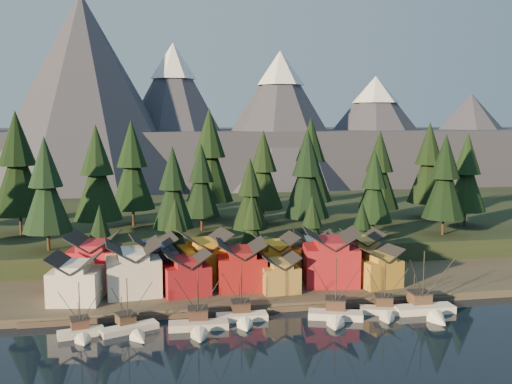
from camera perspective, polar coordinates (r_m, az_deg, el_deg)
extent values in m
plane|color=black|center=(92.54, 0.98, -15.06)|extent=(500.00, 500.00, 0.00)
cube|color=#3D362C|center=(129.71, -2.61, -8.15)|extent=(400.00, 50.00, 1.50)
cube|color=black|center=(177.66, -4.87, -3.23)|extent=(420.00, 100.00, 6.00)
cube|color=#4F4238|center=(107.57, -0.82, -11.54)|extent=(80.00, 4.00, 1.00)
cube|color=#3F4252|center=(324.97, -7.56, 3.59)|extent=(560.00, 160.00, 30.00)
cone|color=#3F4252|center=(265.54, -16.81, 9.04)|extent=(100.00, 100.00, 90.00)
cone|color=#3F4252|center=(282.16, -8.18, 7.31)|extent=(80.00, 80.00, 72.00)
cone|color=white|center=(283.58, -8.29, 12.85)|extent=(22.40, 22.40, 17.28)
cone|color=#3F4252|center=(276.98, 2.40, 6.97)|extent=(84.00, 84.00, 68.00)
cone|color=white|center=(278.09, 2.43, 12.30)|extent=(23.52, 23.52, 16.32)
cone|color=#3F4252|center=(309.07, 11.75, 5.92)|extent=(92.00, 92.00, 58.00)
cone|color=white|center=(309.42, 11.86, 10.00)|extent=(25.76, 25.76, 13.92)
cone|color=#3F4252|center=(343.36, 20.56, 5.06)|extent=(88.00, 88.00, 50.00)
cube|color=beige|center=(100.19, -17.10, -13.42)|extent=(7.73, 4.16, 1.42)
cone|color=beige|center=(96.44, -16.85, -14.24)|extent=(3.13, 3.01, 2.65)
cube|color=black|center=(100.37, -17.09, -13.71)|extent=(7.91, 4.24, 0.31)
cube|color=#51362B|center=(100.98, -17.21, -12.43)|extent=(3.33, 3.20, 1.59)
cube|color=black|center=(100.69, -17.23, -11.96)|extent=(3.54, 3.41, 0.18)
cylinder|color=black|center=(99.10, -17.23, -10.82)|extent=(0.16, 0.16, 7.96)
cylinder|color=black|center=(102.01, -17.33, -11.50)|extent=(0.12, 0.12, 3.89)
cube|color=silver|center=(100.05, -12.55, -13.30)|extent=(9.89, 6.01, 1.44)
cone|color=silver|center=(95.43, -11.45, -14.30)|extent=(3.71, 4.03, 2.70)
cube|color=black|center=(100.24, -12.54, -13.59)|extent=(10.12, 6.14, 0.31)
cube|color=#4D3A29|center=(101.14, -12.91, -12.24)|extent=(3.66, 3.56, 1.62)
cube|color=black|center=(100.84, -12.92, -11.76)|extent=(3.90, 3.80, 0.18)
cylinder|color=black|center=(99.04, -12.74, -10.63)|extent=(0.16, 0.16, 8.09)
cylinder|color=black|center=(102.51, -13.30, -11.24)|extent=(0.13, 0.13, 3.95)
cube|color=beige|center=(99.53, -5.77, -13.24)|extent=(10.15, 3.49, 1.64)
cone|color=beige|center=(94.39, -5.62, -14.40)|extent=(3.22, 3.55, 3.08)
cube|color=black|center=(99.74, -5.76, -13.57)|extent=(10.40, 3.55, 0.36)
cube|color=#442C24|center=(100.71, -5.83, -12.03)|extent=(3.41, 3.21, 1.85)
cube|color=black|center=(100.38, -5.84, -11.48)|extent=(3.63, 3.43, 0.21)
cylinder|color=black|center=(98.36, -5.82, -10.17)|extent=(0.18, 0.18, 9.25)
cylinder|color=black|center=(102.23, -5.89, -10.89)|extent=(0.14, 0.14, 4.52)
cube|color=white|center=(103.07, -1.41, -12.48)|extent=(9.00, 3.14, 1.58)
cone|color=white|center=(98.51, -1.00, -13.43)|extent=(3.03, 3.11, 2.97)
cube|color=black|center=(103.27, -1.41, -12.79)|extent=(9.22, 3.19, 0.35)
cube|color=#412C23|center=(104.10, -1.55, -11.39)|extent=(3.23, 3.03, 1.78)
cube|color=black|center=(103.79, -1.55, -10.87)|extent=(3.43, 3.23, 0.20)
cylinder|color=black|center=(101.95, -1.47, -9.63)|extent=(0.18, 0.18, 8.91)
cylinder|color=black|center=(105.41, -1.69, -10.36)|extent=(0.14, 0.14, 4.36)
cube|color=silver|center=(104.73, 7.95, -12.21)|extent=(10.12, 6.04, 1.72)
cone|color=silver|center=(99.78, 7.97, -13.21)|extent=(4.08, 4.11, 3.22)
cube|color=black|center=(104.95, 7.94, -12.54)|extent=(10.36, 6.16, 0.38)
cube|color=#472F26|center=(105.86, 7.96, -11.05)|extent=(4.26, 4.13, 1.93)
cube|color=black|center=(105.53, 7.97, -10.49)|extent=(4.53, 4.40, 0.21)
cylinder|color=black|center=(103.57, 8.00, -9.16)|extent=(0.19, 0.19, 9.66)
cylinder|color=black|center=(107.30, 7.96, -9.95)|extent=(0.15, 0.15, 4.72)
cube|color=beige|center=(108.87, 12.74, -11.58)|extent=(9.29, 5.24, 1.53)
cone|color=beige|center=(104.32, 13.07, -12.43)|extent=(3.60, 3.70, 2.87)
cube|color=black|center=(109.05, 12.73, -11.87)|extent=(9.51, 5.34, 0.33)
cube|color=#412F22|center=(109.93, 12.66, -10.58)|extent=(3.74, 3.61, 1.72)
cube|color=black|center=(109.65, 12.67, -10.11)|extent=(3.98, 3.85, 0.19)
cylinder|color=black|center=(107.89, 12.78, -8.96)|extent=(0.17, 0.17, 8.60)
cylinder|color=black|center=(111.28, 12.56, -9.64)|extent=(0.13, 0.13, 4.21)
cube|color=white|center=(111.03, 16.46, -11.30)|extent=(11.06, 3.46, 1.81)
cone|color=white|center=(105.96, 17.96, -12.26)|extent=(3.41, 3.79, 3.39)
cube|color=black|center=(111.24, 16.45, -11.63)|extent=(11.33, 3.52, 0.39)
cube|color=brown|center=(112.22, 16.02, -10.14)|extent=(3.63, 3.41, 2.03)
cube|color=black|center=(111.89, 16.04, -9.59)|extent=(3.86, 3.64, 0.23)
cylinder|color=black|center=(109.90, 16.41, -8.26)|extent=(0.20, 0.20, 10.16)
cylinder|color=black|center=(113.73, 15.54, -9.06)|extent=(0.16, 0.16, 4.97)
cube|color=silver|center=(112.05, -17.56, -8.93)|extent=(10.07, 9.13, 6.16)
cube|color=silver|center=(111.11, -17.63, -7.09)|extent=(6.06, 8.35, 1.26)
cube|color=beige|center=(114.02, -12.16, -8.18)|extent=(10.95, 9.94, 7.29)
cube|color=beige|center=(112.96, -12.22, -6.05)|extent=(6.41, 9.31, 1.42)
cube|color=maroon|center=(113.18, -7.05, -8.60)|extent=(9.73, 9.26, 5.70)
cube|color=maroon|center=(112.30, -7.08, -6.91)|extent=(5.91, 8.48, 1.20)
cube|color=maroon|center=(115.43, -1.52, -7.97)|extent=(9.85, 8.78, 6.71)
cube|color=maroon|center=(114.44, -1.53, -6.03)|extent=(5.57, 8.43, 1.34)
cube|color=olive|center=(113.95, 2.31, -8.60)|extent=(7.49, 7.49, 5.09)
cube|color=olive|center=(113.16, 2.32, -7.12)|extent=(4.28, 7.18, 1.00)
cube|color=maroon|center=(119.09, 7.46, -7.25)|extent=(12.07, 10.66, 7.93)
cube|color=maroon|center=(118.01, 7.50, -5.04)|extent=(7.26, 9.71, 1.51)
cube|color=#A87F2B|center=(119.86, 12.07, -7.86)|extent=(9.19, 8.41, 5.48)
cube|color=#A87F2B|center=(119.06, 12.11, -6.33)|extent=(5.64, 7.57, 1.12)
cube|color=maroon|center=(122.41, -15.85, -7.17)|extent=(10.86, 9.96, 7.54)
cube|color=maroon|center=(121.40, -15.92, -5.14)|extent=(6.52, 9.14, 1.36)
cube|color=#34497C|center=(120.23, -10.19, -7.34)|extent=(10.03, 9.56, 7.21)
cube|color=#34497C|center=(119.25, -10.23, -5.38)|extent=(6.06, 8.80, 1.25)
cube|color=orange|center=(119.90, -5.11, -7.24)|extent=(11.39, 10.22, 7.45)
cube|color=orange|center=(118.88, -5.13, -5.18)|extent=(6.98, 9.18, 1.40)
cube|color=gold|center=(123.12, 1.91, -7.08)|extent=(9.59, 8.11, 6.40)
cube|color=gold|center=(122.24, 1.91, -5.34)|extent=(5.51, 7.66, 1.28)
cube|color=beige|center=(127.04, 5.71, -6.63)|extent=(9.67, 8.92, 6.55)
cube|color=beige|center=(126.18, 5.73, -4.93)|extent=(5.91, 8.07, 1.18)
cube|color=olive|center=(129.17, 10.54, -6.46)|extent=(8.40, 7.90, 6.64)
cube|color=olive|center=(128.32, 10.58, -4.78)|extent=(4.72, 7.64, 1.15)
cylinder|color=#332319|center=(157.59, -22.47, -2.96)|extent=(0.70, 0.70, 5.55)
cone|color=black|center=(156.03, -22.68, 1.40)|extent=(13.57, 13.57, 19.12)
cone|color=black|center=(155.44, -22.85, 5.02)|extent=(9.25, 9.25, 13.87)
cylinder|color=#332319|center=(136.50, -20.04, -4.57)|extent=(0.70, 0.70, 4.51)
cone|color=black|center=(134.92, -20.22, -0.51)|extent=(11.01, 11.01, 15.52)
cone|color=black|center=(134.14, -20.37, 2.89)|extent=(7.51, 7.51, 11.26)
cylinder|color=#332319|center=(146.88, -15.43, -3.49)|extent=(0.70, 0.70, 4.94)
cone|color=black|center=(145.33, -15.57, 0.66)|extent=(12.08, 12.08, 17.03)
cone|color=black|center=(144.63, -15.69, 4.12)|extent=(8.24, 8.24, 12.36)
cylinder|color=#332319|center=(161.15, -12.16, -2.43)|extent=(0.70, 0.70, 5.14)
cone|color=black|center=(159.70, -12.26, 1.52)|extent=(12.57, 12.57, 17.71)
cone|color=black|center=(159.09, -12.35, 4.79)|extent=(8.57, 8.57, 12.85)
cylinder|color=#332319|center=(136.69, -8.22, -4.28)|extent=(0.70, 0.70, 4.07)
cone|color=black|center=(135.23, -8.28, -0.62)|extent=(9.95, 9.95, 14.02)
cone|color=black|center=(134.45, -8.34, 2.44)|extent=(6.78, 6.78, 10.17)
cylinder|color=#332319|center=(151.90, -5.44, -3.08)|extent=(0.70, 0.70, 4.07)
cone|color=black|center=(150.59, -5.48, 0.22)|extent=(9.96, 9.96, 14.03)
cone|color=black|center=(149.88, -5.51, 2.97)|extent=(6.79, 6.79, 10.18)
cylinder|color=#332319|center=(136.68, -0.60, -4.31)|extent=(0.70, 0.70, 3.57)
cone|color=black|center=(135.35, -0.60, -1.10)|extent=(8.73, 8.73, 12.30)
cone|color=black|center=(134.58, -0.60, 1.57)|extent=(5.95, 5.95, 8.92)
cylinder|color=#332319|center=(161.23, 0.72, -2.35)|extent=(0.70, 0.70, 4.64)
cone|color=black|center=(159.87, 0.73, 1.20)|extent=(11.33, 11.33, 15.97)
cone|color=black|center=(159.22, 0.73, 4.15)|extent=(7.73, 7.73, 11.59)
cylinder|color=#332319|center=(146.78, 5.10, -3.31)|extent=(0.70, 0.70, 4.71)
cone|color=black|center=(145.27, 5.14, 0.65)|extent=(11.52, 11.52, 16.23)
cone|color=black|center=(144.56, 5.18, 3.95)|extent=(7.85, 7.85, 11.78)
cylinder|color=#332319|center=(172.60, 5.42, -1.64)|extent=(0.70, 0.70, 5.27)
cone|color=black|center=(171.23, 5.46, 2.14)|extent=(12.88, 12.88, 18.15)
cone|color=black|center=(170.67, 5.50, 5.27)|extent=(8.78, 8.78, 13.17)
cylinder|color=#332319|center=(147.37, 11.64, -3.57)|extent=(0.70, 0.70, 3.80)
cone|color=black|center=(146.08, 11.72, -0.39)|extent=(9.30, 9.30, 13.10)
cone|color=black|center=(145.36, 11.79, 2.25)|extent=(6.34, 6.34, 9.51)
cylinder|color=#332319|center=(164.88, 12.12, -2.30)|extent=(0.70, 0.70, 4.62)
cone|color=black|center=(163.55, 12.21, 1.16)|extent=(11.30, 11.30, 15.92)
cone|color=black|center=(162.92, 12.29, 4.03)|extent=(7.70, 7.70, 11.55)
cylinder|color=#332319|center=(153.23, 18.18, -3.24)|extent=(0.70, 0.70, 4.52)
cone|color=black|center=(151.83, 18.32, 0.40)|extent=(11.06, 11.06, 15.58)
cone|color=black|center=(151.14, 18.44, 3.43)|extent=(7.54, 7.54, 11.31)
cylinder|color=#332319|center=(177.79, 16.74, -1.70)|extent=(0.70, 0.70, 5.03)
cone|color=black|center=(176.50, 16.86, 1.80)|extent=(12.29, 12.29, 17.31)
cone|color=black|center=(175.93, 16.97, 4.70)|extent=(8.38, 8.38, 12.57)
cylinder|color=#332319|center=(168.83, -4.61, -1.75)|extent=(0.70, 0.70, 5.74)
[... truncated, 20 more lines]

